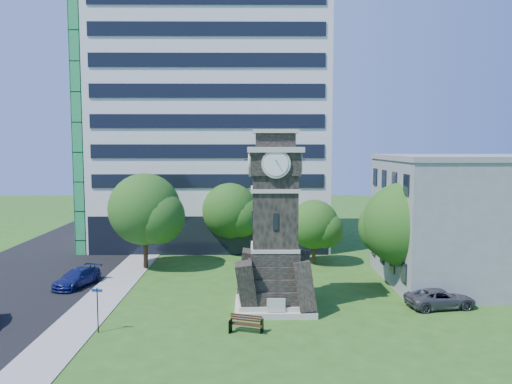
{
  "coord_description": "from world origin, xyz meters",
  "views": [
    {
      "loc": [
        1.46,
        -31.8,
        11.16
      ],
      "look_at": [
        1.76,
        6.38,
        7.61
      ],
      "focal_mm": 35.0,
      "sensor_mm": 36.0,
      "label": 1
    }
  ],
  "objects_px": {
    "clock_tower": "(275,232)",
    "car_east_lot": "(440,298)",
    "park_bench": "(246,323)",
    "car_street_north": "(77,278)",
    "street_sign": "(97,305)"
  },
  "relations": [
    {
      "from": "clock_tower",
      "to": "street_sign",
      "type": "relative_size",
      "value": 4.46
    },
    {
      "from": "car_east_lot",
      "to": "park_bench",
      "type": "distance_m",
      "value": 14.08
    },
    {
      "from": "park_bench",
      "to": "street_sign",
      "type": "height_order",
      "value": "street_sign"
    },
    {
      "from": "clock_tower",
      "to": "car_east_lot",
      "type": "bearing_deg",
      "value": -1.52
    },
    {
      "from": "clock_tower",
      "to": "park_bench",
      "type": "relative_size",
      "value": 6.09
    },
    {
      "from": "park_bench",
      "to": "car_street_north",
      "type": "bearing_deg",
      "value": 161.44
    },
    {
      "from": "clock_tower",
      "to": "car_street_north",
      "type": "bearing_deg",
      "value": 161.57
    },
    {
      "from": "park_bench",
      "to": "street_sign",
      "type": "relative_size",
      "value": 0.73
    },
    {
      "from": "clock_tower",
      "to": "car_street_north",
      "type": "xyz_separation_m",
      "value": [
        -15.5,
        5.16,
        -4.6
      ]
    },
    {
      "from": "clock_tower",
      "to": "park_bench",
      "type": "height_order",
      "value": "clock_tower"
    },
    {
      "from": "car_east_lot",
      "to": "car_street_north",
      "type": "bearing_deg",
      "value": 68.71
    },
    {
      "from": "street_sign",
      "to": "park_bench",
      "type": "bearing_deg",
      "value": 9.18
    },
    {
      "from": "clock_tower",
      "to": "car_east_lot",
      "type": "distance_m",
      "value": 12.36
    },
    {
      "from": "clock_tower",
      "to": "car_east_lot",
      "type": "height_order",
      "value": "clock_tower"
    },
    {
      "from": "car_street_north",
      "to": "street_sign",
      "type": "height_order",
      "value": "street_sign"
    }
  ]
}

